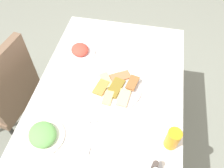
{
  "coord_description": "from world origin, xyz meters",
  "views": [
    {
      "loc": [
        -0.78,
        -0.17,
        1.79
      ],
      "look_at": [
        -0.01,
        -0.01,
        0.77
      ],
      "focal_mm": 36.02,
      "sensor_mm": 36.0,
      "label": 1
    }
  ],
  "objects_px": {
    "pide_platter": "(115,88)",
    "soda_can": "(173,139)",
    "fork": "(91,136)",
    "salad_plate_rice": "(80,50)",
    "paper_napkin": "(88,136)",
    "dining_chair": "(6,92)",
    "dining_table": "(110,94)",
    "spoon": "(84,135)",
    "salad_plate_greens": "(43,135)"
  },
  "relations": [
    {
      "from": "salad_plate_greens",
      "to": "soda_can",
      "type": "height_order",
      "value": "soda_can"
    },
    {
      "from": "dining_chair",
      "to": "paper_napkin",
      "type": "relative_size",
      "value": 6.91
    },
    {
      "from": "salad_plate_rice",
      "to": "paper_napkin",
      "type": "height_order",
      "value": "salad_plate_rice"
    },
    {
      "from": "salad_plate_greens",
      "to": "pide_platter",
      "type": "bearing_deg",
      "value": -39.39
    },
    {
      "from": "soda_can",
      "to": "paper_napkin",
      "type": "height_order",
      "value": "soda_can"
    },
    {
      "from": "dining_chair",
      "to": "soda_can",
      "type": "height_order",
      "value": "dining_chair"
    },
    {
      "from": "soda_can",
      "to": "dining_table",
      "type": "bearing_deg",
      "value": 50.76
    },
    {
      "from": "pide_platter",
      "to": "fork",
      "type": "bearing_deg",
      "value": 168.94
    },
    {
      "from": "pide_platter",
      "to": "salad_plate_rice",
      "type": "bearing_deg",
      "value": 48.25
    },
    {
      "from": "paper_napkin",
      "to": "pide_platter",
      "type": "bearing_deg",
      "value": -14.19
    },
    {
      "from": "dining_chair",
      "to": "paper_napkin",
      "type": "height_order",
      "value": "dining_chair"
    },
    {
      "from": "fork",
      "to": "soda_can",
      "type": "bearing_deg",
      "value": -85.02
    },
    {
      "from": "paper_napkin",
      "to": "fork",
      "type": "bearing_deg",
      "value": -90.0
    },
    {
      "from": "dining_table",
      "to": "soda_can",
      "type": "height_order",
      "value": "soda_can"
    },
    {
      "from": "salad_plate_rice",
      "to": "fork",
      "type": "relative_size",
      "value": 1.05
    },
    {
      "from": "dining_table",
      "to": "soda_can",
      "type": "relative_size",
      "value": 9.81
    },
    {
      "from": "salad_plate_rice",
      "to": "fork",
      "type": "distance_m",
      "value": 0.61
    },
    {
      "from": "dining_table",
      "to": "salad_plate_rice",
      "type": "bearing_deg",
      "value": 46.97
    },
    {
      "from": "dining_table",
      "to": "soda_can",
      "type": "distance_m",
      "value": 0.49
    },
    {
      "from": "dining_table",
      "to": "paper_napkin",
      "type": "bearing_deg",
      "value": 171.95
    },
    {
      "from": "dining_chair",
      "to": "pide_platter",
      "type": "xyz_separation_m",
      "value": [
        0.01,
        -0.77,
        0.23
      ]
    },
    {
      "from": "paper_napkin",
      "to": "fork",
      "type": "xyz_separation_m",
      "value": [
        0.0,
        -0.02,
        0.0
      ]
    },
    {
      "from": "pide_platter",
      "to": "spoon",
      "type": "distance_m",
      "value": 0.33
    },
    {
      "from": "pide_platter",
      "to": "paper_napkin",
      "type": "relative_size",
      "value": 2.32
    },
    {
      "from": "pide_platter",
      "to": "salad_plate_greens",
      "type": "xyz_separation_m",
      "value": [
        -0.36,
        0.29,
        0.01
      ]
    },
    {
      "from": "pide_platter",
      "to": "soda_can",
      "type": "xyz_separation_m",
      "value": [
        -0.28,
        -0.33,
        0.05
      ]
    },
    {
      "from": "pide_platter",
      "to": "paper_napkin",
      "type": "height_order",
      "value": "pide_platter"
    },
    {
      "from": "spoon",
      "to": "salad_plate_greens",
      "type": "bearing_deg",
      "value": 107.08
    },
    {
      "from": "dining_table",
      "to": "paper_napkin",
      "type": "xyz_separation_m",
      "value": [
        -0.33,
        0.05,
        0.08
      ]
    },
    {
      "from": "salad_plate_greens",
      "to": "dining_chair",
      "type": "bearing_deg",
      "value": 53.54
    },
    {
      "from": "dining_chair",
      "to": "fork",
      "type": "relative_size",
      "value": 4.93
    },
    {
      "from": "salad_plate_rice",
      "to": "paper_napkin",
      "type": "bearing_deg",
      "value": -160.34
    },
    {
      "from": "dining_table",
      "to": "salad_plate_greens",
      "type": "relative_size",
      "value": 5.66
    },
    {
      "from": "salad_plate_greens",
      "to": "salad_plate_rice",
      "type": "relative_size",
      "value": 1.07
    },
    {
      "from": "dining_chair",
      "to": "salad_plate_rice",
      "type": "bearing_deg",
      "value": -61.55
    },
    {
      "from": "pide_platter",
      "to": "salad_plate_greens",
      "type": "relative_size",
      "value": 1.46
    },
    {
      "from": "salad_plate_rice",
      "to": "spoon",
      "type": "height_order",
      "value": "salad_plate_rice"
    },
    {
      "from": "dining_table",
      "to": "spoon",
      "type": "bearing_deg",
      "value": 168.94
    },
    {
      "from": "fork",
      "to": "dining_chair",
      "type": "bearing_deg",
      "value": 66.03
    },
    {
      "from": "fork",
      "to": "spoon",
      "type": "height_order",
      "value": "same"
    },
    {
      "from": "salad_plate_rice",
      "to": "soda_can",
      "type": "distance_m",
      "value": 0.81
    },
    {
      "from": "dining_chair",
      "to": "pide_platter",
      "type": "relative_size",
      "value": 2.98
    },
    {
      "from": "pide_platter",
      "to": "paper_napkin",
      "type": "bearing_deg",
      "value": 165.81
    },
    {
      "from": "soda_can",
      "to": "dining_chair",
      "type": "bearing_deg",
      "value": 76.44
    },
    {
      "from": "pide_platter",
      "to": "fork",
      "type": "distance_m",
      "value": 0.32
    },
    {
      "from": "soda_can",
      "to": "paper_napkin",
      "type": "bearing_deg",
      "value": 95.45
    },
    {
      "from": "salad_plate_greens",
      "to": "salad_plate_rice",
      "type": "distance_m",
      "value": 0.61
    },
    {
      "from": "pide_platter",
      "to": "paper_napkin",
      "type": "distance_m",
      "value": 0.32
    },
    {
      "from": "soda_can",
      "to": "fork",
      "type": "height_order",
      "value": "soda_can"
    },
    {
      "from": "dining_chair",
      "to": "spoon",
      "type": "relative_size",
      "value": 5.44
    }
  ]
}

